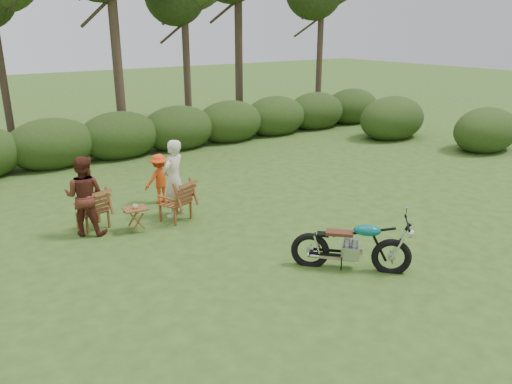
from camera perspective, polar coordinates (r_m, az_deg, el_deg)
ground at (r=8.66m, az=6.44°, el=-8.13°), size 80.00×80.00×0.00m
tree_line at (r=16.49m, az=-15.56°, el=17.70°), size 22.52×11.62×8.14m
motorcycle at (r=8.59m, az=10.60°, el=-8.57°), size 1.81×1.83×1.06m
lawn_chair_right at (r=10.57m, az=-9.10°, el=-3.18°), size 0.79×0.79×0.89m
lawn_chair_left at (r=10.55m, az=-18.02°, el=-3.94°), size 0.69×0.69×0.85m
side_table at (r=10.10m, az=-13.57°, el=-3.07°), size 0.50×0.43×0.48m
cup at (r=9.98m, az=-13.65°, el=-1.60°), size 0.14×0.14×0.09m
adult_a at (r=10.81m, az=-9.16°, el=-2.68°), size 0.72×0.63×1.65m
adult_b at (r=10.32m, az=-18.59°, el=-4.50°), size 0.96×0.93×1.56m
child at (r=11.66m, az=-10.80°, el=-1.17°), size 0.79×0.52×1.14m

